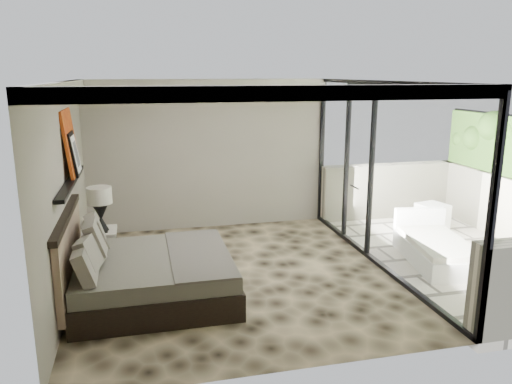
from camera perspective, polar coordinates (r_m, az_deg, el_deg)
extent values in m
plane|color=black|center=(7.45, -2.43, -9.52)|extent=(5.00, 5.00, 0.00)
cube|color=silver|center=(6.86, -2.67, 12.47)|extent=(4.50, 5.00, 0.02)
cube|color=gray|center=(9.44, -5.43, 4.21)|extent=(4.50, 0.02, 2.80)
cube|color=gray|center=(6.97, -20.94, 0.07)|extent=(0.02, 5.00, 2.80)
cube|color=white|center=(7.76, 14.00, 1.85)|extent=(0.08, 5.00, 2.80)
cube|color=#BFB6A3|center=(8.92, 22.13, -7.00)|extent=(3.00, 5.00, 0.12)
cube|color=black|center=(7.04, -20.42, 1.07)|extent=(0.12, 2.20, 0.05)
cube|color=black|center=(6.85, -11.38, -10.34)|extent=(2.03, 1.93, 0.35)
cube|color=#5A574B|center=(6.74, -11.49, -8.16)|extent=(1.97, 1.87, 0.21)
cube|color=#47453D|center=(6.74, -6.57, -6.97)|extent=(0.77, 1.91, 0.03)
cube|color=#806551|center=(6.73, -20.56, -6.81)|extent=(0.08, 2.03, 0.97)
cube|color=black|center=(8.25, -17.46, -5.80)|extent=(0.63, 0.63, 0.55)
cone|color=black|center=(8.13, -17.23, -3.53)|extent=(0.22, 0.22, 0.19)
cone|color=black|center=(8.08, -17.33, -2.22)|extent=(0.22, 0.22, 0.19)
cylinder|color=beige|center=(8.01, -17.46, -0.37)|extent=(0.38, 0.38, 0.26)
cube|color=red|center=(7.37, -20.47, 5.35)|extent=(0.13, 0.90, 0.90)
cube|color=black|center=(7.31, -20.02, 4.13)|extent=(0.11, 0.50, 0.60)
cube|color=white|center=(10.09, 19.47, -2.65)|extent=(0.59, 0.59, 0.49)
cube|color=white|center=(8.38, 19.97, -6.62)|extent=(1.13, 1.82, 0.30)
cube|color=beige|center=(8.31, 20.07, -5.38)|extent=(1.07, 1.71, 0.08)
cube|color=white|center=(8.97, 18.18, -2.91)|extent=(0.86, 0.27, 0.37)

